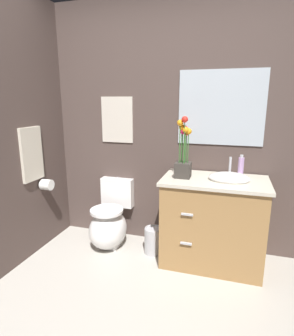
# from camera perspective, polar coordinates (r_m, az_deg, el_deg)

# --- Properties ---
(wall_back) EXTENTS (4.15, 0.05, 2.50)m
(wall_back) POSITION_cam_1_polar(r_m,az_deg,el_deg) (2.86, 10.56, 7.93)
(wall_back) COLOR #4C3D38
(wall_back) RESTS_ON ground_plane
(toilet) EXTENTS (0.38, 0.59, 0.69)m
(toilet) POSITION_cam_1_polar(r_m,az_deg,el_deg) (3.07, -7.55, -11.10)
(toilet) COLOR white
(toilet) RESTS_ON ground_plane
(vanity_cabinet) EXTENTS (0.94, 0.56, 1.01)m
(vanity_cabinet) POSITION_cam_1_polar(r_m,az_deg,el_deg) (2.73, 13.23, -10.38)
(vanity_cabinet) COLOR #9E7242
(vanity_cabinet) RESTS_ON ground_plane
(flower_vase) EXTENTS (0.14, 0.14, 0.56)m
(flower_vase) POSITION_cam_1_polar(r_m,az_deg,el_deg) (2.56, 7.41, 2.50)
(flower_vase) COLOR #38332D
(flower_vase) RESTS_ON vanity_cabinet
(soap_bottle) EXTENTS (0.05, 0.05, 0.22)m
(soap_bottle) POSITION_cam_1_polar(r_m,az_deg,el_deg) (2.64, 18.48, 0.03)
(soap_bottle) COLOR #B28CBF
(soap_bottle) RESTS_ON vanity_cabinet
(trash_bin) EXTENTS (0.18, 0.18, 0.27)m
(trash_bin) POSITION_cam_1_polar(r_m,az_deg,el_deg) (2.95, 1.28, -14.44)
(trash_bin) COLOR #B7B7BC
(trash_bin) RESTS_ON ground_plane
(wall_poster) EXTENTS (0.35, 0.01, 0.48)m
(wall_poster) POSITION_cam_1_polar(r_m,az_deg,el_deg) (3.04, -6.09, 9.69)
(wall_poster) COLOR beige
(wall_mirror) EXTENTS (0.80, 0.01, 0.70)m
(wall_mirror) POSITION_cam_1_polar(r_m,az_deg,el_deg) (2.80, 14.77, 11.70)
(wall_mirror) COLOR #B2BCC6
(hanging_towel) EXTENTS (0.03, 0.28, 0.52)m
(hanging_towel) POSITION_cam_1_polar(r_m,az_deg,el_deg) (2.93, -22.35, 2.61)
(hanging_towel) COLOR beige
(toilet_paper_roll) EXTENTS (0.11, 0.11, 0.11)m
(toilet_paper_roll) POSITION_cam_1_polar(r_m,az_deg,el_deg) (3.06, -19.68, -3.20)
(toilet_paper_roll) COLOR white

